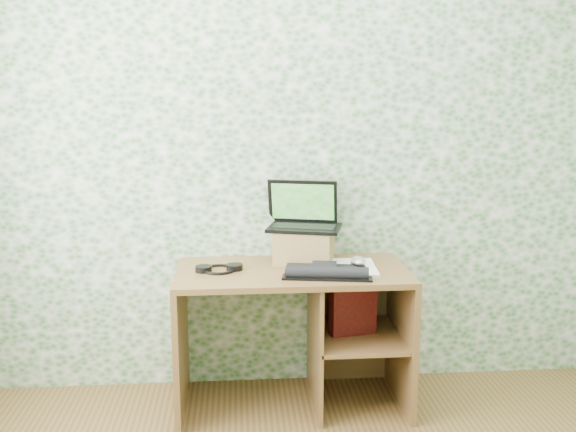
{
  "coord_description": "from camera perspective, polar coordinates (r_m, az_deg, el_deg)",
  "views": [
    {
      "loc": [
        -0.28,
        -1.75,
        1.66
      ],
      "look_at": [
        -0.03,
        1.39,
        1.04
      ],
      "focal_mm": 40.0,
      "sensor_mm": 36.0,
      "label": 1
    }
  ],
  "objects": [
    {
      "name": "pen",
      "position": [
        3.4,
        6.18,
        -4.19
      ],
      "size": [
        0.01,
        0.15,
        0.01
      ],
      "primitive_type": "cylinder",
      "rotation": [
        1.57,
        0.0,
        0.01
      ],
      "color": "black",
      "rests_on": "notepad"
    },
    {
      "name": "notepad",
      "position": [
        3.36,
        5.8,
        -4.58
      ],
      "size": [
        0.25,
        0.35,
        0.02
      ],
      "primitive_type": "cube",
      "rotation": [
        0.0,
        0.0,
        -0.07
      ],
      "color": "white",
      "rests_on": "desk"
    },
    {
      "name": "riser",
      "position": [
        3.45,
        1.47,
        -2.67
      ],
      "size": [
        0.36,
        0.32,
        0.18
      ],
      "primitive_type": "cube",
      "rotation": [
        0.0,
        0.0,
        -0.26
      ],
      "color": "#A07C48",
      "rests_on": "desk"
    },
    {
      "name": "keyboard",
      "position": [
        3.23,
        3.35,
        -4.94
      ],
      "size": [
        0.45,
        0.29,
        0.06
      ],
      "rotation": [
        0.0,
        0.0,
        -0.16
      ],
      "color": "black",
      "rests_on": "desk"
    },
    {
      "name": "desk",
      "position": [
        3.45,
        1.66,
        -8.93
      ],
      "size": [
        1.2,
        0.6,
        0.75
      ],
      "color": "brown",
      "rests_on": "floor"
    },
    {
      "name": "headphones",
      "position": [
        3.33,
        -6.14,
        -4.67
      ],
      "size": [
        0.24,
        0.2,
        0.03
      ],
      "rotation": [
        0.0,
        0.0,
        0.13
      ],
      "color": "black",
      "rests_on": "desk"
    },
    {
      "name": "wall_back",
      "position": [
        3.53,
        -0.03,
        5.21
      ],
      "size": [
        3.5,
        0.0,
        3.5
      ],
      "primitive_type": "plane",
      "rotation": [
        1.57,
        0.0,
        0.0
      ],
      "color": "white",
      "rests_on": "ground"
    },
    {
      "name": "laptop",
      "position": [
        3.46,
        1.41,
        -0.1
      ],
      "size": [
        0.44,
        0.36,
        0.25
      ],
      "rotation": [
        0.0,
        0.0,
        -0.26
      ],
      "color": "black",
      "rests_on": "riser"
    },
    {
      "name": "red_box",
      "position": [
        3.44,
        5.78,
        -8.07
      ],
      "size": [
        0.26,
        0.13,
        0.29
      ],
      "primitive_type": "cube",
      "rotation": [
        0.0,
        0.0,
        0.22
      ],
      "color": "maroon",
      "rests_on": "desk"
    },
    {
      "name": "mouse",
      "position": [
        3.34,
        6.27,
        -4.18
      ],
      "size": [
        0.08,
        0.12,
        0.04
      ],
      "primitive_type": "ellipsoid",
      "rotation": [
        0.0,
        0.0,
        -0.03
      ],
      "color": "#B9B9BC",
      "rests_on": "notepad"
    }
  ]
}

